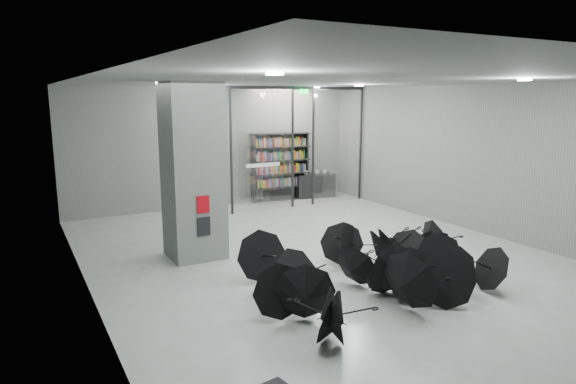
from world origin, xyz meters
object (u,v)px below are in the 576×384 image
column (193,171)px  shop_counter (315,185)px  bookshelf (280,167)px  umbrella_cluster (377,274)px

column → shop_counter: (6.15, 4.57, -1.57)m
bookshelf → shop_counter: (1.35, -0.18, -0.77)m
shop_counter → umbrella_cluster: size_ratio=0.27×
column → umbrella_cluster: (2.38, -3.70, -1.70)m
umbrella_cluster → bookshelf: bearing=74.0°
umbrella_cluster → shop_counter: bearing=65.5°
column → shop_counter: bearing=36.6°
column → bookshelf: 6.80m
bookshelf → shop_counter: 1.56m
umbrella_cluster → column: bearing=122.8°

